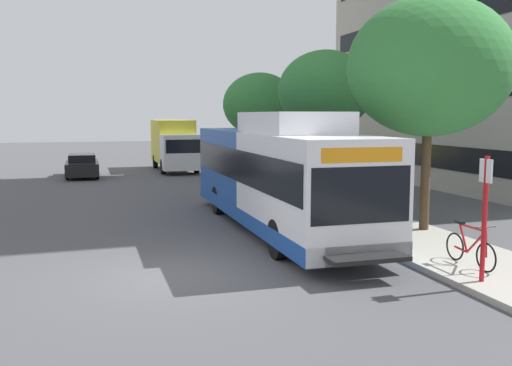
% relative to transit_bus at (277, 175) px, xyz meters
% --- Properties ---
extents(ground_plane, '(120.00, 120.00, 0.00)m').
position_rel_transit_bus_xyz_m(ground_plane, '(-3.89, 3.68, -1.70)').
color(ground_plane, '#4C4C51').
extents(sidewalk_curb, '(3.00, 56.00, 0.14)m').
position_rel_transit_bus_xyz_m(sidewalk_curb, '(3.11, 1.68, -1.63)').
color(sidewalk_curb, '#A8A399').
rests_on(sidewalk_curb, ground).
extents(transit_bus, '(2.58, 12.25, 3.65)m').
position_rel_transit_bus_xyz_m(transit_bus, '(0.00, 0.00, 0.00)').
color(transit_bus, white).
rests_on(transit_bus, ground).
extents(bus_stop_sign_pole, '(0.10, 0.36, 2.60)m').
position_rel_transit_bus_xyz_m(bus_stop_sign_pole, '(2.13, -6.99, -0.05)').
color(bus_stop_sign_pole, red).
rests_on(bus_stop_sign_pole, sidewalk_curb).
extents(bicycle_parked, '(0.52, 1.76, 1.02)m').
position_rel_transit_bus_xyz_m(bicycle_parked, '(2.66, -5.90, -1.14)').
color(bicycle_parked, black).
rests_on(bicycle_parked, sidewalk_curb).
extents(street_tree_near_stop, '(4.80, 4.80, 6.87)m').
position_rel_transit_bus_xyz_m(street_tree_near_stop, '(4.05, -1.92, 3.26)').
color(street_tree_near_stop, '#4C3823').
rests_on(street_tree_near_stop, sidewalk_curb).
extents(street_tree_mid_block, '(3.95, 3.95, 6.13)m').
position_rel_transit_bus_xyz_m(street_tree_mid_block, '(4.00, 5.58, 2.87)').
color(street_tree_mid_block, '#4C3823').
rests_on(street_tree_mid_block, sidewalk_curb).
extents(street_tree_far_block, '(4.31, 4.31, 5.88)m').
position_rel_transit_bus_xyz_m(street_tree_far_block, '(4.07, 15.22, 2.48)').
color(street_tree_far_block, '#4C3823').
rests_on(street_tree_far_block, sidewalk_curb).
extents(parked_car_far_lane, '(1.80, 4.50, 1.33)m').
position_rel_transit_bus_xyz_m(parked_car_far_lane, '(-5.97, 17.64, -1.04)').
color(parked_car_far_lane, black).
rests_on(parked_car_far_lane, ground).
extents(box_truck_background, '(2.32, 7.01, 3.25)m').
position_rel_transit_bus_xyz_m(box_truck_background, '(-0.24, 20.12, 0.04)').
color(box_truck_background, silver).
rests_on(box_truck_background, ground).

